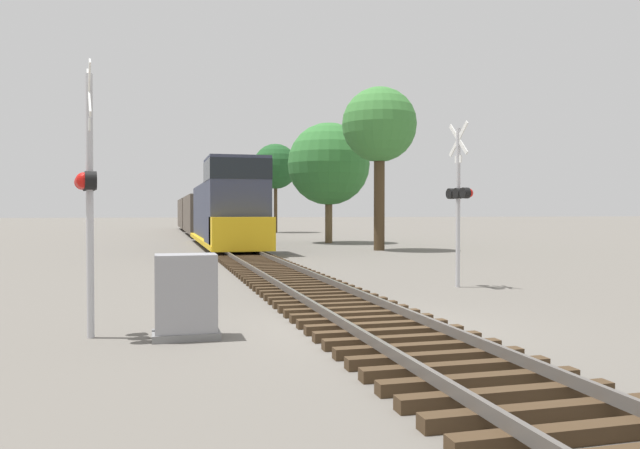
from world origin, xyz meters
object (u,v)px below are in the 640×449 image
Objects in this scene: tree_mid_background at (329,164)px; freight_train at (205,214)px; tree_far_right at (379,127)px; tree_deep_background at (276,167)px; crossing_signal_far at (459,196)px; relay_cabinet at (186,297)px; crossing_signal_near at (88,186)px.

freight_train is at bearing 123.30° from tree_mid_background.
tree_mid_background is (7.26, -11.05, 3.29)m from freight_train.
tree_deep_background is (-0.25, 28.94, -0.15)m from tree_far_right.
crossing_signal_far is 45.05m from tree_deep_background.
tree_deep_background reaches higher than crossing_signal_far.
tree_far_right reaches higher than tree_mid_background.
relay_cabinet is 0.16× the size of tree_far_right.
tree_mid_background is (2.89, 24.00, 2.67)m from crossing_signal_far.
crossing_signal_far is 0.52× the size of tree_deep_background.
crossing_signal_far is at bearing -102.28° from tree_far_right.
crossing_signal_near is at bearing 111.92° from crossing_signal_far.
tree_mid_background is (10.52, 29.20, 4.52)m from relay_cabinet.
freight_train is at bearing 112.11° from tree_far_right.
crossing_signal_far is 0.57× the size of tree_mid_background.
tree_deep_background is (0.31, 20.76, 1.28)m from tree_mid_background.
freight_train is at bearing 85.36° from relay_cabinet.
tree_far_right is 1.00× the size of tree_deep_background.
relay_cabinet is 0.18× the size of tree_mid_background.
tree_deep_background reaches higher than freight_train.
tree_far_right is at bearing -17.73° from crossing_signal_far.
crossing_signal_near is at bearing -96.91° from freight_train.
tree_mid_background is at bearing -12.32° from crossing_signal_far.
freight_train is 40.10m from crossing_signal_near.
freight_train is 13.13m from tree_deep_background.
freight_train reaches higher than crossing_signal_near.
tree_far_right is (7.81, -19.22, 4.72)m from freight_train.
tree_deep_background is (7.56, 9.72, 4.57)m from freight_train.
tree_deep_background is at bearing 89.16° from tree_mid_background.
freight_train reaches higher than crossing_signal_far.
tree_far_right is at bearing -86.12° from tree_mid_background.
crossing_signal_far is at bearing -82.90° from freight_train.
crossing_signal_far is at bearing 34.25° from relay_cabinet.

